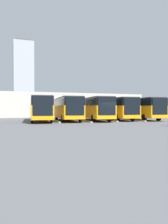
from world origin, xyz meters
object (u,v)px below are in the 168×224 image
bus_0 (140,108)px  bus_3 (67,108)px  bus_4 (40,108)px  bus_1 (116,108)px  bus_2 (94,108)px

bus_0 → bus_3: 11.62m
bus_3 → bus_4: same height
bus_4 → bus_0: bearing=-177.2°
bus_1 → bus_3: same height
bus_1 → bus_4: bearing=5.3°
bus_2 → bus_0: bearing=-175.9°
bus_1 → bus_3: 7.72m
bus_0 → bus_2: bearing=4.1°
bus_3 → bus_4: (3.86, 0.14, 0.00)m
bus_3 → bus_2: bearing=174.9°
bus_0 → bus_2: size_ratio=1.00×
bus_3 → bus_0: bearing=-179.0°
bus_1 → bus_2: (3.86, 0.44, 0.00)m
bus_0 → bus_3: size_ratio=1.00×
bus_0 → bus_1: size_ratio=1.00×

